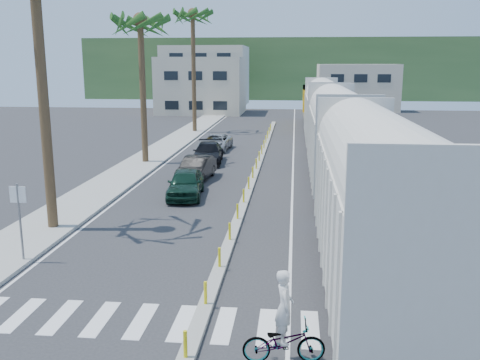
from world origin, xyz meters
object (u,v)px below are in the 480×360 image
object	(u,v)px
car_second	(196,168)
cyclist	(284,333)
street_sign	(19,211)
car_lead	(186,183)

from	to	relation	value
car_second	cyclist	bearing A→B (deg)	-68.88
street_sign	car_second	bearing A→B (deg)	75.59
street_sign	car_lead	distance (m)	11.17
car_second	car_lead	bearing A→B (deg)	-82.52
street_sign	cyclist	distance (m)	11.33
car_lead	street_sign	bearing A→B (deg)	-116.51
street_sign	cyclist	xyz separation A→B (m)	(9.70, -5.73, -1.20)
street_sign	car_second	xyz separation A→B (m)	(3.78, 14.70, -1.23)
car_lead	cyclist	distance (m)	17.09
car_second	cyclist	distance (m)	21.27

